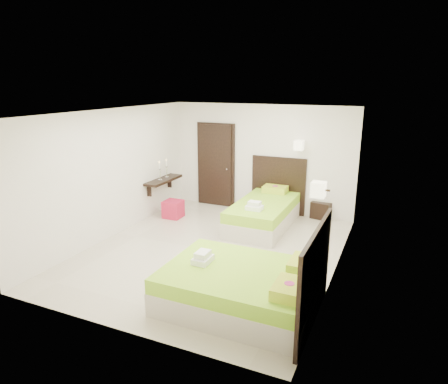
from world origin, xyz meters
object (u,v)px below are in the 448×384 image
at_px(bed_double, 245,286).
at_px(nightstand, 322,210).
at_px(bed_single, 265,211).
at_px(ottoman, 173,209).

height_order(bed_double, nightstand, bed_double).
bearing_deg(bed_single, ottoman, -170.82).
xyz_separation_m(bed_single, nightstand, (1.07, 1.05, -0.13)).
bearing_deg(ottoman, bed_single, 9.18).
xyz_separation_m(bed_single, bed_double, (0.81, -3.28, -0.01)).
bearing_deg(nightstand, bed_single, -124.75).
xyz_separation_m(bed_double, ottoman, (-2.96, 2.93, -0.11)).
height_order(bed_single, ottoman, bed_single).
bearing_deg(bed_double, nightstand, 86.52).
bearing_deg(bed_single, bed_double, -76.19).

